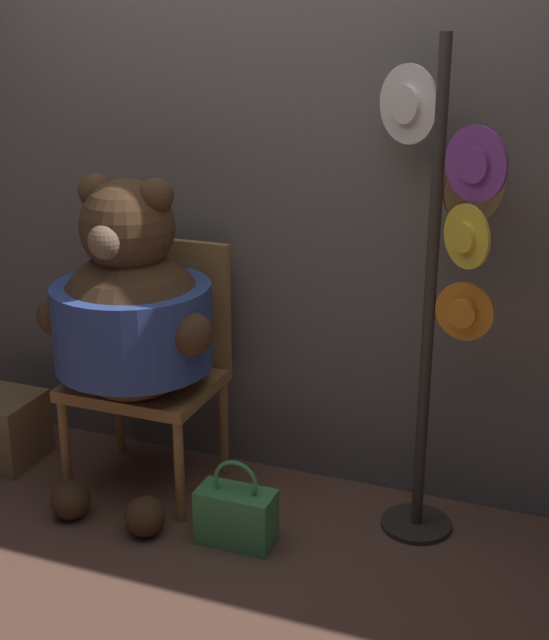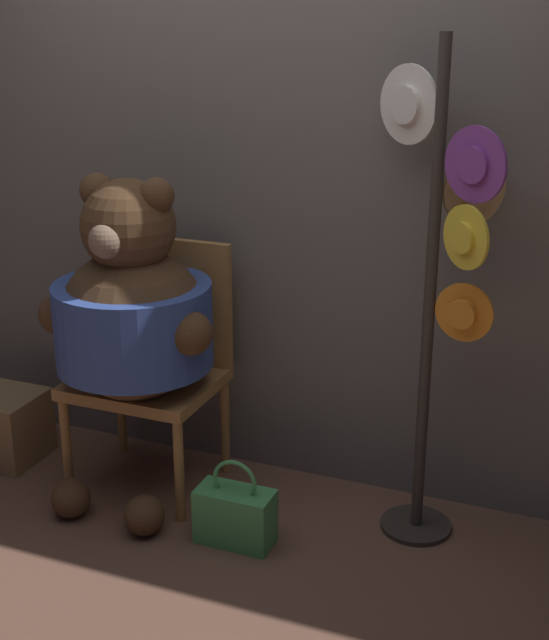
{
  "view_description": "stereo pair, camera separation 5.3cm",
  "coord_description": "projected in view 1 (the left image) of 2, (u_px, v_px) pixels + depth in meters",
  "views": [
    {
      "loc": [
        1.32,
        -2.73,
        1.97
      ],
      "look_at": [
        0.17,
        0.25,
        0.83
      ],
      "focal_mm": 50.0,
      "sensor_mm": 36.0,
      "label": 1
    },
    {
      "loc": [
        1.37,
        -2.71,
        1.97
      ],
      "look_at": [
        0.17,
        0.25,
        0.83
      ],
      "focal_mm": 50.0,
      "sensor_mm": 36.0,
      "label": 2
    }
  ],
  "objects": [
    {
      "name": "teddy_bear",
      "position": [
        131.0,
        316.0,
        3.52
      ],
      "size": [
        0.76,
        0.67,
        1.36
      ],
      "color": "#4C331E",
      "rests_on": "ground_plane"
    },
    {
      "name": "chair",
      "position": [
        153.0,
        356.0,
        3.76
      ],
      "size": [
        0.59,
        0.49,
        1.04
      ],
      "color": "#9E703D",
      "rests_on": "ground_plane"
    },
    {
      "name": "wooden_crate",
      "position": [
        4.0,
        428.0,
        4.02
      ],
      "size": [
        0.31,
        0.31,
        0.31
      ],
      "color": "#937047",
      "rests_on": "ground_plane"
    },
    {
      "name": "handbag_on_ground",
      "position": [
        236.0,
        515.0,
        3.41
      ],
      "size": [
        0.3,
        0.15,
        0.35
      ],
      "color": "#479E56",
      "rests_on": "ground_plane"
    },
    {
      "name": "hat_display_rack",
      "position": [
        442.0,
        269.0,
        3.18
      ],
      "size": [
        0.51,
        0.39,
        1.88
      ],
      "color": "#332D28",
      "rests_on": "ground_plane"
    },
    {
      "name": "ground_plane",
      "position": [
        210.0,
        532.0,
        3.51
      ],
      "size": [
        14.0,
        14.0,
        0.0
      ],
      "primitive_type": "plane",
      "color": "brown"
    },
    {
      "name": "wall_back",
      "position": [
        268.0,
        171.0,
        3.62
      ],
      "size": [
        8.0,
        0.1,
        2.64
      ],
      "color": "#66605B",
      "rests_on": "ground_plane"
    }
  ]
}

